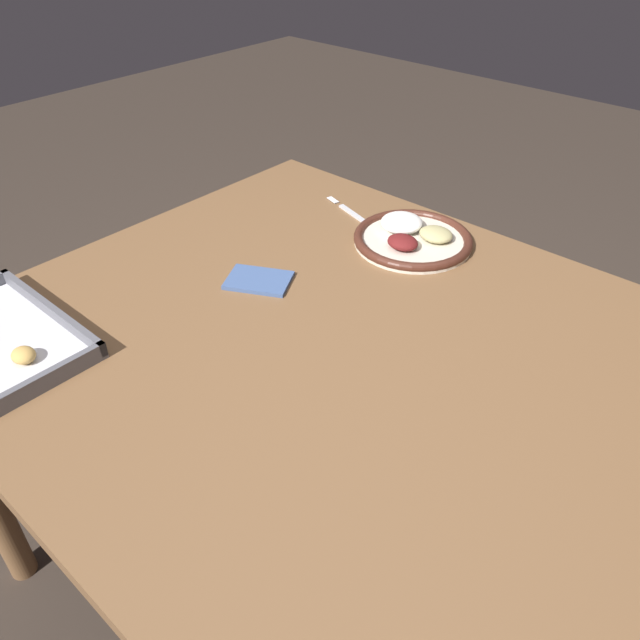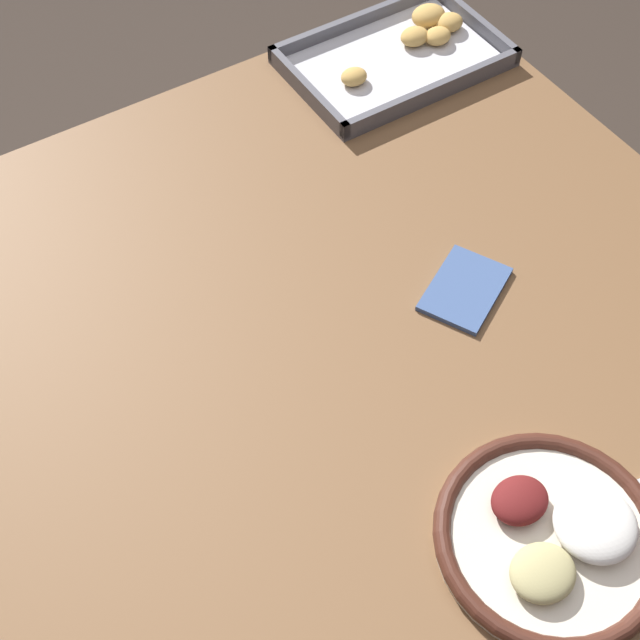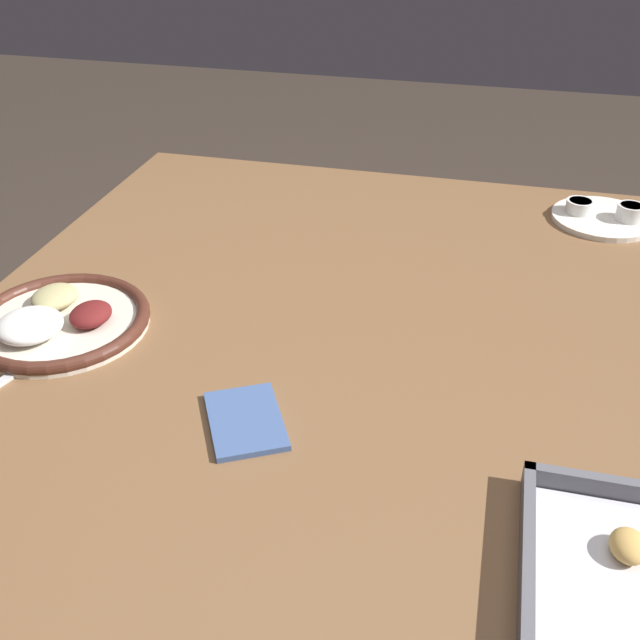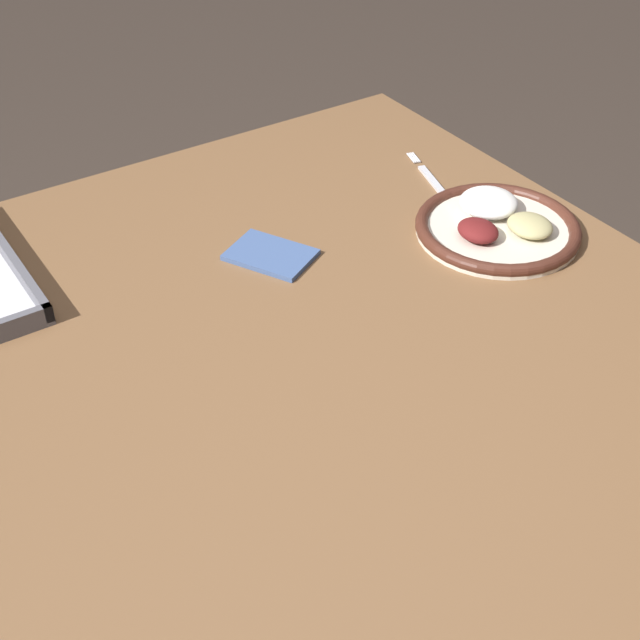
# 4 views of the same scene
# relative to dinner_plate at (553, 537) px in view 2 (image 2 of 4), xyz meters

# --- Properties ---
(ground_plane) EXTENTS (8.00, 8.00, 0.00)m
(ground_plane) POSITION_rel_dinner_plate_xyz_m (-0.09, 0.37, -0.73)
(ground_plane) COLOR #382D26
(dining_table) EXTENTS (1.21, 1.06, 0.72)m
(dining_table) POSITION_rel_dinner_plate_xyz_m (-0.09, 0.37, -0.10)
(dining_table) COLOR brown
(dining_table) RESTS_ON ground_plane
(dinner_plate) EXTENTS (0.25, 0.25, 0.04)m
(dinner_plate) POSITION_rel_dinner_plate_xyz_m (0.00, 0.00, 0.00)
(dinner_plate) COLOR beige
(dinner_plate) RESTS_ON dining_table
(baking_tray) EXTENTS (0.34, 0.23, 0.04)m
(baking_tray) POSITION_rel_dinner_plate_xyz_m (0.34, 0.77, -0.00)
(baking_tray) COLOR #595960
(baking_tray) RESTS_ON dining_table
(napkin) EXTENTS (0.15, 0.13, 0.01)m
(napkin) POSITION_rel_dinner_plate_xyz_m (0.13, 0.33, -0.01)
(napkin) COLOR #3F598C
(napkin) RESTS_ON dining_table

